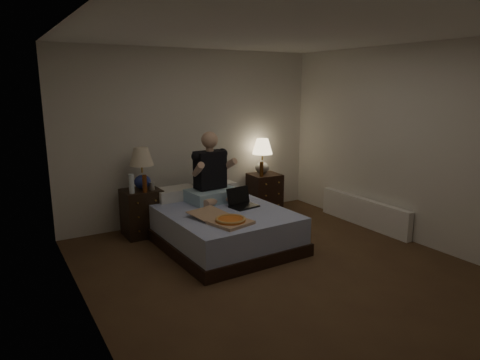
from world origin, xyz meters
TOP-DOWN VIEW (x-y plane):
  - floor at (0.00, 0.00)m, footprint 4.00×4.50m
  - ceiling at (0.00, 0.00)m, footprint 4.00×4.50m
  - wall_back at (0.00, 2.25)m, footprint 4.00×0.00m
  - wall_left at (-2.00, 0.00)m, footprint 0.00×4.50m
  - wall_right at (2.00, 0.00)m, footprint 0.00×4.50m
  - bed at (-0.19, 1.09)m, footprint 1.46×1.92m
  - nightstand_left at (-0.94, 1.90)m, footprint 0.49×0.45m
  - nightstand_right at (1.11, 2.00)m, footprint 0.49×0.45m
  - lamp_left at (-0.89, 1.95)m, footprint 0.34×0.34m
  - lamp_right at (1.10, 2.05)m, footprint 0.33×0.33m
  - water_bottle at (-1.09, 1.78)m, footprint 0.07×0.07m
  - soda_can at (-0.81, 1.83)m, footprint 0.07×0.07m
  - beer_bottle_left at (-0.93, 1.74)m, footprint 0.06×0.06m
  - beer_bottle_right at (0.97, 1.88)m, footprint 0.06×0.06m
  - person at (-0.11, 1.44)m, footprint 0.70×0.57m
  - laptop at (0.10, 0.97)m, footprint 0.38×0.33m
  - pizza_box at (-0.38, 0.48)m, footprint 0.57×0.84m
  - radiator at (1.93, 0.65)m, footprint 0.10×1.60m

SIDE VIEW (x-z plane):
  - floor at x=0.00m, z-range 0.00..0.00m
  - radiator at x=1.93m, z-range 0.00..0.40m
  - bed at x=-0.19m, z-range 0.00..0.47m
  - nightstand_right at x=1.11m, z-range 0.00..0.61m
  - nightstand_left at x=-0.94m, z-range 0.00..0.63m
  - pizza_box at x=-0.38m, z-range 0.47..0.55m
  - laptop at x=0.10m, z-range 0.47..0.71m
  - soda_can at x=-0.81m, z-range 0.63..0.73m
  - beer_bottle_right at x=0.97m, z-range 0.61..0.84m
  - beer_bottle_left at x=-0.93m, z-range 0.63..0.86m
  - water_bottle at x=-1.09m, z-range 0.63..0.88m
  - lamp_right at x=1.10m, z-range 0.61..1.17m
  - lamp_left at x=-0.89m, z-range 0.63..1.19m
  - person at x=-0.11m, z-range 0.47..1.40m
  - wall_back at x=0.00m, z-range 0.00..2.50m
  - wall_left at x=-2.00m, z-range 0.00..2.50m
  - wall_right at x=2.00m, z-range 0.00..2.50m
  - ceiling at x=0.00m, z-range 2.50..2.50m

